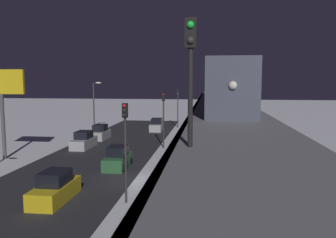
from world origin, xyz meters
name	(u,v)px	position (x,y,z in m)	size (l,w,h in m)	color
ground_plane	(133,181)	(0.00, 0.00, 0.00)	(240.00, 240.00, 0.00)	white
avenue_asphalt	(66,178)	(5.47, 0.00, 0.00)	(11.00, 80.62, 0.01)	#28282D
elevated_railway	(224,120)	(-6.96, 0.00, 4.93)	(5.00, 80.62, 5.68)	slate
subway_train	(221,84)	(-7.05, -10.89, 7.46)	(2.94, 36.87, 3.40)	#4C5160
rail_signal	(191,60)	(-5.25, 14.72, 8.41)	(0.36, 0.41, 4.00)	black
sedan_green	(118,159)	(2.27, -3.92, 0.78)	(1.91, 4.28, 1.97)	#2D6038
sedan_silver	(100,133)	(8.67, -18.43, 0.80)	(1.80, 4.13, 1.97)	#B2B2B7
sedan_yellow	(55,189)	(4.07, 4.92, 0.80)	(1.80, 4.52, 1.97)	gold
sedan_silver_2	(157,126)	(2.27, -26.96, 0.80)	(1.80, 4.09, 1.97)	#B2B2B7
sedan_silver_3	(84,141)	(8.67, -12.35, 0.80)	(1.80, 4.51, 1.97)	#B2B2B7
traffic_light_near	(125,138)	(-0.63, 4.77, 4.20)	(0.32, 0.44, 6.40)	#2D2D2D
traffic_light_mid	(164,112)	(-0.63, -13.30, 4.20)	(0.32, 0.44, 6.40)	#2D2D2D
traffic_light_far	(178,103)	(-0.63, -31.37, 4.20)	(0.32, 0.44, 6.40)	#2D2D2D
commercial_billboard	(1,91)	(14.50, -5.93, 6.83)	(4.80, 0.36, 8.90)	#4C4C51
street_lamp_far	(95,100)	(11.54, -25.00, 4.81)	(1.35, 0.44, 7.65)	#38383D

